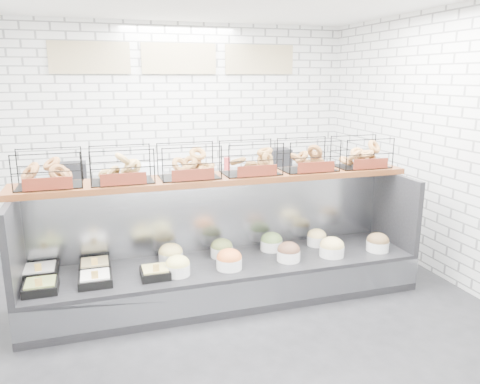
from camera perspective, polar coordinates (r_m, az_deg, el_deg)
name	(u,v)px	position (r m, az deg, el deg)	size (l,w,h in m)	color
ground	(235,310)	(4.79, -0.56, -14.17)	(5.50, 5.50, 0.00)	black
room_shell	(218,97)	(4.81, -2.73, 11.54)	(5.02, 5.51, 3.01)	silver
display_case	(226,266)	(4.94, -1.76, -9.02)	(4.00, 0.90, 1.20)	black
bagel_shelf	(220,164)	(4.81, -2.40, 3.49)	(4.10, 0.50, 0.40)	#532711
prep_counter	(187,203)	(6.83, -6.52, -1.35)	(4.00, 0.60, 1.20)	#93969B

